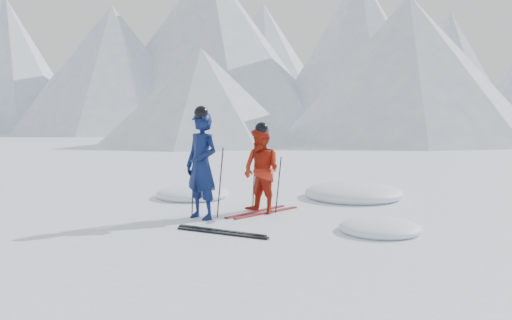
% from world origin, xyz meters
% --- Properties ---
extents(ground, '(160.00, 160.00, 0.00)m').
position_xyz_m(ground, '(0.00, 0.00, 0.00)').
color(ground, white).
rests_on(ground, ground).
extents(skier_blue, '(0.82, 0.64, 2.01)m').
position_xyz_m(skier_blue, '(-2.22, -0.04, 1.00)').
color(skier_blue, '#0B1744').
rests_on(skier_blue, ground).
extents(skier_red, '(0.97, 0.84, 1.69)m').
position_xyz_m(skier_red, '(-1.48, 0.96, 0.85)').
color(skier_red, '#B2210E').
rests_on(skier_red, ground).
extents(pole_blue_left, '(0.13, 0.09, 1.33)m').
position_xyz_m(pole_blue_left, '(-2.52, 0.11, 0.67)').
color(pole_blue_left, black).
rests_on(pole_blue_left, ground).
extents(pole_blue_right, '(0.13, 0.08, 1.33)m').
position_xyz_m(pole_blue_right, '(-1.97, 0.21, 0.67)').
color(pole_blue_right, black).
rests_on(pole_blue_right, ground).
extents(pole_red_left, '(0.11, 0.09, 1.12)m').
position_xyz_m(pole_red_left, '(-1.78, 1.21, 0.56)').
color(pole_red_left, black).
rests_on(pole_red_left, ground).
extents(pole_red_right, '(0.11, 0.08, 1.13)m').
position_xyz_m(pole_red_right, '(-1.18, 1.11, 0.56)').
color(pole_red_right, black).
rests_on(pole_red_right, ground).
extents(ski_worn_left, '(0.51, 1.67, 0.03)m').
position_xyz_m(ski_worn_left, '(-1.60, 0.96, 0.01)').
color(ski_worn_left, black).
rests_on(ski_worn_left, ground).
extents(ski_worn_right, '(0.62, 1.64, 0.03)m').
position_xyz_m(ski_worn_right, '(-1.36, 0.96, 0.01)').
color(ski_worn_right, black).
rests_on(ski_worn_right, ground).
extents(ski_loose_a, '(1.70, 0.12, 0.03)m').
position_xyz_m(ski_loose_a, '(-1.34, -0.81, 0.01)').
color(ski_loose_a, black).
rests_on(ski_loose_a, ground).
extents(ski_loose_b, '(1.70, 0.12, 0.03)m').
position_xyz_m(ski_loose_b, '(-1.24, -0.96, 0.01)').
color(ski_loose_b, black).
rests_on(ski_loose_b, ground).
extents(snow_lumps, '(6.32, 4.97, 0.50)m').
position_xyz_m(snow_lumps, '(-1.07, 2.70, 0.00)').
color(snow_lumps, white).
rests_on(snow_lumps, ground).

